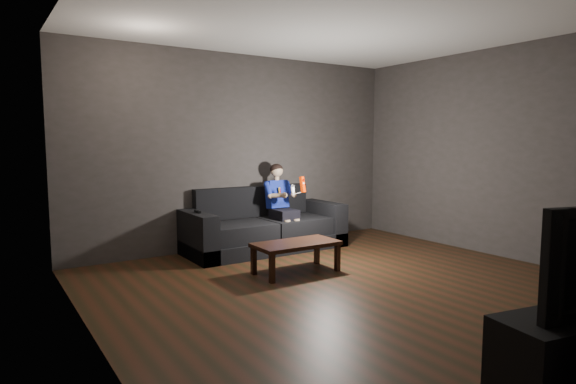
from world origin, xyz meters
TOP-DOWN VIEW (x-y plane):
  - floor at (0.00, 0.00)m, footprint 5.00×5.00m
  - back_wall at (0.00, 2.50)m, footprint 5.00×0.04m
  - left_wall at (-2.50, 0.00)m, footprint 0.04×5.00m
  - right_wall at (2.50, 0.00)m, footprint 0.04×5.00m
  - ceiling at (0.00, 0.00)m, footprint 5.00×5.00m
  - sofa at (0.12, 2.13)m, footprint 2.21×0.96m
  - child at (0.37, 2.07)m, footprint 0.43×0.53m
  - wii_remote_red at (0.45, 1.66)m, footprint 0.07×0.09m
  - nunchuk_white at (0.30, 1.66)m, footprint 0.07×0.09m
  - wii_remote_black at (-0.88, 2.05)m, footprint 0.05×0.15m
  - coffee_table at (-0.17, 0.89)m, footprint 0.98×0.50m

SIDE VIEW (x-z plane):
  - floor at x=0.00m, z-range 0.00..0.00m
  - sofa at x=0.12m, z-range -0.15..0.71m
  - coffee_table at x=-0.17m, z-range 0.13..0.48m
  - wii_remote_black at x=-0.88m, z-range 0.60..0.63m
  - child at x=0.37m, z-range 0.18..1.24m
  - nunchuk_white at x=0.30m, z-range 0.80..0.94m
  - wii_remote_red at x=0.45m, z-range 0.82..1.03m
  - back_wall at x=0.00m, z-range 0.00..2.70m
  - left_wall at x=-2.50m, z-range 0.00..2.70m
  - right_wall at x=2.50m, z-range 0.00..2.70m
  - ceiling at x=0.00m, z-range 2.69..2.71m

